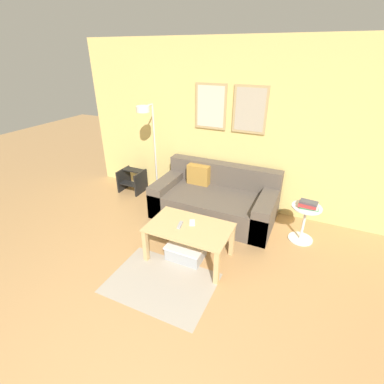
% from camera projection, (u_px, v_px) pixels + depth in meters
% --- Properties ---
extents(wall_back, '(5.60, 0.09, 2.55)m').
position_uv_depth(wall_back, '(243.00, 130.00, 4.22)').
color(wall_back, '#DDC472').
rests_on(wall_back, ground_plane).
extents(area_rug, '(1.18, 0.85, 0.01)m').
position_uv_depth(area_rug, '(161.00, 283.00, 3.15)').
color(area_rug, '#A39989').
rests_on(area_rug, ground_plane).
extents(couch, '(1.83, 0.98, 0.76)m').
position_uv_depth(couch, '(215.00, 200.00, 4.35)').
color(couch, brown).
rests_on(couch, ground_plane).
extents(coffee_table, '(1.00, 0.63, 0.46)m').
position_uv_depth(coffee_table, '(189.00, 232.00, 3.38)').
color(coffee_table, tan).
rests_on(coffee_table, ground_plane).
extents(storage_bin, '(0.47, 0.35, 0.19)m').
position_uv_depth(storage_bin, '(186.00, 251.00, 3.50)').
color(storage_bin, '#9EA3A8').
rests_on(storage_bin, ground_plane).
extents(floor_lamp, '(0.23, 0.48, 1.61)m').
position_uv_depth(floor_lamp, '(149.00, 134.00, 4.48)').
color(floor_lamp, silver).
rests_on(floor_lamp, ground_plane).
extents(side_table, '(0.39, 0.39, 0.52)m').
position_uv_depth(side_table, '(304.00, 220.00, 3.74)').
color(side_table, white).
rests_on(side_table, ground_plane).
extents(book_stack, '(0.26, 0.20, 0.08)m').
position_uv_depth(book_stack, '(308.00, 205.00, 3.62)').
color(book_stack, '#387F4C').
rests_on(book_stack, side_table).
extents(remote_control, '(0.07, 0.16, 0.02)m').
position_uv_depth(remote_control, '(180.00, 225.00, 3.36)').
color(remote_control, '#99999E').
rests_on(remote_control, coffee_table).
extents(cell_phone, '(0.12, 0.15, 0.01)m').
position_uv_depth(cell_phone, '(192.00, 223.00, 3.41)').
color(cell_phone, silver).
rests_on(cell_phone, coffee_table).
extents(step_stool, '(0.42, 0.38, 0.40)m').
position_uv_depth(step_stool, '(132.00, 180.00, 5.13)').
color(step_stool, black).
rests_on(step_stool, ground_plane).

